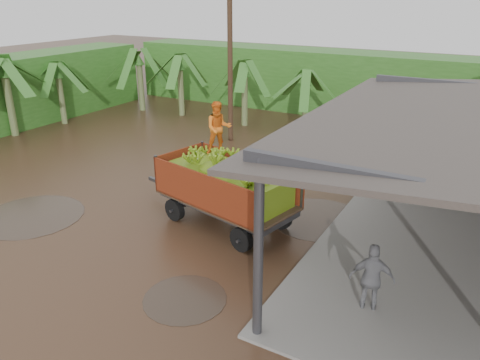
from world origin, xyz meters
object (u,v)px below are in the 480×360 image
Objects in this scene: man_blue at (206,171)px; banana_trailer at (226,185)px; utility_pole at (230,53)px; man_grey at (372,279)px.

banana_trailer is at bearing 137.15° from man_blue.
utility_pole is at bearing -67.66° from man_blue.
man_blue is (-1.86, 1.68, -0.46)m from banana_trailer.
man_blue is 7.35m from utility_pole.
banana_trailer is 2.55m from man_blue.
banana_trailer reaches higher than man_blue.
utility_pole reaches higher than man_blue.
banana_trailer is at bearing -37.42° from man_grey.
banana_trailer is 3.57× the size of man_grey.
man_blue is 0.21× the size of utility_pole.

